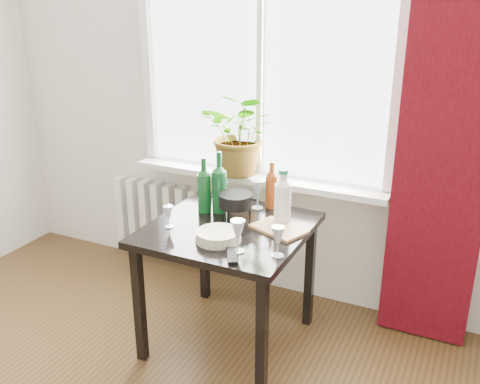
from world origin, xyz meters
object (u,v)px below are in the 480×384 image
at_px(wineglass_front_right, 238,236).
at_px(fondue_pot, 236,206).
at_px(potted_plant, 242,134).
at_px(tv_remote, 232,256).
at_px(bottle_amber, 272,184).
at_px(table, 229,241).
at_px(wineglass_back_center, 258,194).
at_px(wineglass_back_left, 222,194).
at_px(plate_stack, 218,236).
at_px(wineglass_far_right, 278,241).
at_px(cutting_board, 279,229).
at_px(radiator, 164,219).
at_px(wine_bottle_left, 204,185).
at_px(wine_bottle_right, 219,182).
at_px(wineglass_front_left, 169,217).
at_px(cleaning_bottle, 283,196).

height_order(wineglass_front_right, fondue_pot, wineglass_front_right).
relative_size(potted_plant, tv_remote, 3.37).
bearing_deg(bottle_amber, wineglass_front_right, -82.95).
xyz_separation_m(wineglass_front_right, fondue_pot, (-0.19, 0.37, -0.01)).
bearing_deg(wineglass_front_right, tv_remote, -88.30).
relative_size(table, wineglass_back_center, 4.71).
height_order(table, wineglass_back_left, wineglass_back_left).
height_order(table, plate_stack, plate_stack).
distance_m(table, potted_plant, 0.76).
bearing_deg(plate_stack, tv_remote, -43.24).
bearing_deg(wineglass_far_right, cutting_board, 110.46).
distance_m(potted_plant, fondue_pot, 0.57).
relative_size(wineglass_back_center, plate_stack, 0.75).
relative_size(radiator, wine_bottle_left, 2.39).
bearing_deg(tv_remote, table, 89.63).
distance_m(plate_stack, fondue_pot, 0.31).
bearing_deg(wine_bottle_right, wineglass_front_right, -52.77).
xyz_separation_m(bottle_amber, cutting_board, (0.17, -0.29, -0.14)).
bearing_deg(potted_plant, plate_stack, -73.65).
bearing_deg(radiator, wineglass_front_left, -54.30).
xyz_separation_m(wine_bottle_left, fondue_pot, (0.21, -0.01, -0.09)).
xyz_separation_m(wine_bottle_right, wineglass_far_right, (0.52, -0.39, -0.11)).
xyz_separation_m(table, wineglass_far_right, (0.38, -0.22, 0.17)).
relative_size(wineglass_far_right, plate_stack, 0.67).
bearing_deg(cleaning_bottle, bottle_amber, 126.74).
bearing_deg(potted_plant, wine_bottle_left, -94.67).
relative_size(wine_bottle_right, tv_remote, 2.33).
bearing_deg(tv_remote, cutting_board, 47.86).
xyz_separation_m(plate_stack, cutting_board, (0.24, 0.25, -0.02)).
relative_size(potted_plant, bottle_amber, 1.85).
bearing_deg(plate_stack, fondue_pot, 98.71).
xyz_separation_m(table, wineglass_back_left, (-0.16, 0.24, 0.17)).
relative_size(table, wine_bottle_left, 2.54).
bearing_deg(wineglass_front_right, fondue_pot, 117.42).
bearing_deg(plate_stack, potted_plant, 106.35).
bearing_deg(wineglass_back_center, fondue_pot, -105.14).
distance_m(fondue_pot, tv_remote, 0.49).
relative_size(wineglass_back_left, wineglass_front_left, 1.28).
bearing_deg(cutting_board, radiator, 153.48).
distance_m(wine_bottle_left, plate_stack, 0.43).
relative_size(potted_plant, wineglass_back_left, 3.28).
xyz_separation_m(wine_bottle_right, wineglass_front_left, (-0.14, -0.32, -0.12)).
height_order(bottle_amber, wineglass_back_center, bottle_amber).
bearing_deg(wine_bottle_left, table, -30.81).
bearing_deg(potted_plant, wineglass_back_left, -85.72).
relative_size(wine_bottle_left, tv_remote, 2.09).
distance_m(bottle_amber, wineglass_front_right, 0.63).
bearing_deg(fondue_pot, cutting_board, 5.29).
relative_size(radiator, wineglass_front_right, 4.62).
distance_m(cleaning_bottle, tv_remote, 0.52).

